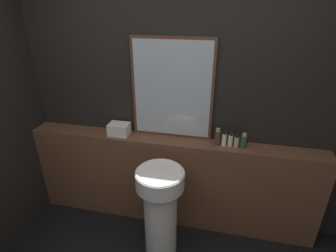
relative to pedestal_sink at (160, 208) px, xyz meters
name	(u,v)px	position (x,y,z in m)	size (l,w,h in m)	color
wall_back	(174,104)	(0.00, 0.57, 0.75)	(8.00, 0.06, 2.50)	black
vanity_counter	(171,181)	(0.00, 0.43, -0.03)	(2.80, 0.22, 0.94)	brown
pedestal_sink	(160,208)	(0.00, 0.00, 0.00)	(0.40, 0.40, 0.88)	silver
mirror	(172,90)	(-0.01, 0.52, 0.90)	(0.74, 0.03, 0.92)	#563323
towel_stack	(119,129)	(-0.51, 0.43, 0.50)	(0.20, 0.14, 0.11)	silver
shampoo_bottle	(218,137)	(0.43, 0.43, 0.52)	(0.05, 0.05, 0.16)	#4C3823
conditioner_bottle	(224,139)	(0.49, 0.43, 0.50)	(0.04, 0.04, 0.14)	white
lotion_bottle	(230,140)	(0.54, 0.43, 0.50)	(0.04, 0.04, 0.13)	beige
body_wash_bottle	(237,141)	(0.60, 0.43, 0.49)	(0.04, 0.04, 0.12)	#C6B284
hand_soap_bottle	(244,141)	(0.66, 0.43, 0.50)	(0.05, 0.05, 0.14)	#2D4C3D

